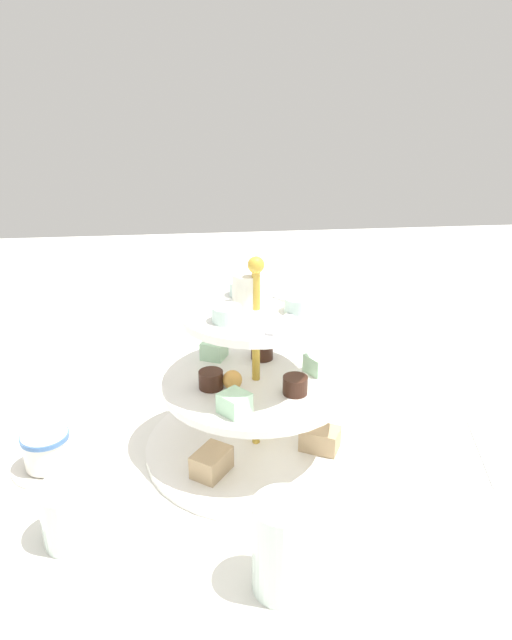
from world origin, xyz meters
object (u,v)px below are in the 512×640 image
(butter_knife_right, at_px, (107,382))
(water_glass_mid_back, at_px, (287,546))
(water_glass_tall_right, at_px, (281,333))
(water_glass_short_left, at_px, (72,513))
(teacup_with_saucer, at_px, (47,452))
(butter_knife_left, at_px, (483,447))
(tiered_serving_stand, at_px, (256,395))

(butter_knife_right, xyz_separation_m, water_glass_mid_back, (-0.43, -0.22, 0.05))
(water_glass_tall_right, height_order, water_glass_short_left, water_glass_tall_right)
(water_glass_tall_right, height_order, teacup_with_saucer, water_glass_tall_right)
(teacup_with_saucer, xyz_separation_m, butter_knife_left, (-0.02, -0.56, -0.02))
(water_glass_tall_right, height_order, butter_knife_left, water_glass_tall_right)
(water_glass_mid_back, bearing_deg, butter_knife_left, -57.01)
(butter_knife_right, bearing_deg, tiered_serving_stand, 81.02)
(tiered_serving_stand, height_order, water_glass_short_left, tiered_serving_stand)
(butter_knife_right, distance_m, water_glass_mid_back, 0.49)
(tiered_serving_stand, distance_m, butter_knife_right, 0.31)
(butter_knife_left, bearing_deg, water_glass_tall_right, 53.58)
(water_glass_tall_right, relative_size, butter_knife_left, 0.68)
(teacup_with_saucer, height_order, water_glass_mid_back, water_glass_mid_back)
(tiered_serving_stand, xyz_separation_m, teacup_with_saucer, (-0.01, 0.26, -0.06))
(water_glass_tall_right, relative_size, teacup_with_saucer, 1.28)
(tiered_serving_stand, bearing_deg, water_glass_tall_right, -16.36)
(water_glass_tall_right, bearing_deg, tiered_serving_stand, 163.64)
(water_glass_tall_right, bearing_deg, teacup_with_saucer, 127.13)
(butter_knife_right, bearing_deg, water_glass_short_left, 35.90)
(tiered_serving_stand, height_order, water_glass_tall_right, tiered_serving_stand)
(water_glass_short_left, relative_size, teacup_with_saucer, 0.75)
(tiered_serving_stand, relative_size, water_glass_mid_back, 2.94)
(water_glass_tall_right, height_order, water_glass_mid_back, water_glass_tall_right)
(butter_knife_left, bearing_deg, water_glass_short_left, 115.52)
(water_glass_short_left, relative_size, water_glass_mid_back, 0.68)
(tiered_serving_stand, distance_m, water_glass_mid_back, 0.23)
(butter_knife_left, height_order, water_glass_mid_back, water_glass_mid_back)
(butter_knife_left, bearing_deg, teacup_with_saucer, 101.59)
(water_glass_tall_right, xyz_separation_m, teacup_with_saucer, (-0.25, 0.33, -0.03))
(tiered_serving_stand, bearing_deg, butter_knife_right, 46.78)
(butter_knife_left, distance_m, water_glass_mid_back, 0.36)
(water_glass_short_left, xyz_separation_m, butter_knife_right, (0.35, 0.01, -0.03))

